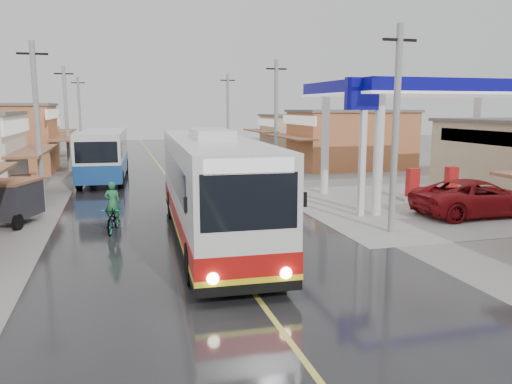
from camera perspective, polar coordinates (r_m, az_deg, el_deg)
ground at (r=18.15m, az=-4.36°, el=-6.10°), size 120.00×120.00×0.00m
road at (r=32.69m, az=-9.51°, el=0.92°), size 12.00×90.00×0.02m
centre_line at (r=32.68m, az=-9.51°, el=0.94°), size 0.15×90.00×0.01m
shopfronts_right at (r=34.79m, az=16.46°, el=1.16°), size 11.00×44.00×4.80m
utility_poles_left at (r=33.70m, az=-21.61°, el=0.61°), size 1.60×50.00×8.00m
utility_poles_right at (r=34.12m, az=2.26°, el=1.39°), size 1.60×36.00×8.00m
coach_bus at (r=18.49m, az=-5.12°, el=0.50°), size 3.47×13.30×4.12m
second_bus at (r=35.02m, az=-16.99°, el=4.16°), size 3.30×10.21×3.34m
jeepney at (r=24.96m, az=23.97°, el=-0.59°), size 6.00×2.79×1.66m
cyclist at (r=20.58m, az=-16.00°, el=-2.61°), size 1.03×2.01×2.07m
tricycle_near at (r=23.41m, az=-25.92°, el=-0.76°), size 2.32×2.86×1.89m
tricycle_far at (r=26.96m, az=-25.93°, el=0.12°), size 1.43×2.11×1.58m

